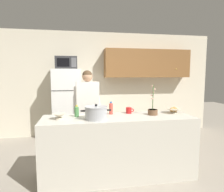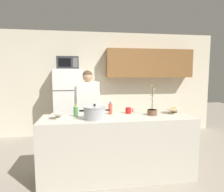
{
  "view_description": "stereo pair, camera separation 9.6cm",
  "coord_description": "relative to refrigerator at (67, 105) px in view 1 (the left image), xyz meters",
  "views": [
    {
      "loc": [
        -0.62,
        -2.81,
        1.55
      ],
      "look_at": [
        0.0,
        0.55,
        1.17
      ],
      "focal_mm": 31.69,
      "sensor_mm": 36.0,
      "label": 1
    },
    {
      "loc": [
        -0.52,
        -2.83,
        1.55
      ],
      "look_at": [
        0.0,
        0.55,
        1.17
      ],
      "focal_mm": 31.69,
      "sensor_mm": 36.0,
      "label": 2
    }
  ],
  "objects": [
    {
      "name": "ground_plane",
      "position": [
        0.82,
        -1.85,
        -0.83
      ],
      "size": [
        14.0,
        14.0,
        0.0
      ],
      "primitive_type": "plane",
      "color": "#9E9384"
    },
    {
      "name": "back_wall_unit",
      "position": [
        1.08,
        0.4,
        0.58
      ],
      "size": [
        6.0,
        0.48,
        2.6
      ],
      "color": "beige",
      "rests_on": "ground"
    },
    {
      "name": "kitchen_island",
      "position": [
        0.82,
        -1.85,
        -0.37
      ],
      "size": [
        2.24,
        0.68,
        0.92
      ],
      "primitive_type": "cube",
      "color": "beige",
      "rests_on": "ground"
    },
    {
      "name": "refrigerator",
      "position": [
        0.0,
        0.0,
        0.0
      ],
      "size": [
        0.64,
        0.68,
        1.67
      ],
      "color": "white",
      "rests_on": "ground"
    },
    {
      "name": "microwave",
      "position": [
        0.0,
        -0.02,
        0.97
      ],
      "size": [
        0.48,
        0.37,
        0.28
      ],
      "color": "#2D2D30",
      "rests_on": "refrigerator"
    },
    {
      "name": "person_near_pot",
      "position": [
        0.41,
        -1.02,
        0.17
      ],
      "size": [
        0.5,
        0.42,
        1.62
      ],
      "color": "#33384C",
      "rests_on": "ground"
    },
    {
      "name": "cooking_pot",
      "position": [
        0.47,
        -1.96,
        0.18
      ],
      "size": [
        0.43,
        0.32,
        0.22
      ],
      "color": "#ADAFB5",
      "rests_on": "kitchen_island"
    },
    {
      "name": "coffee_mug",
      "position": [
        1.03,
        -1.63,
        0.13
      ],
      "size": [
        0.13,
        0.09,
        0.1
      ],
      "color": "red",
      "rests_on": "kitchen_island"
    },
    {
      "name": "bread_bowl",
      "position": [
        1.75,
        -1.75,
        0.14
      ],
      "size": [
        0.26,
        0.26,
        0.1
      ],
      "color": "beige",
      "rests_on": "kitchen_island"
    },
    {
      "name": "empty_bowl",
      "position": [
        -0.04,
        -1.84,
        0.13
      ],
      "size": [
        0.19,
        0.19,
        0.08
      ],
      "color": "beige",
      "rests_on": "kitchen_island"
    },
    {
      "name": "bottle_near_edge",
      "position": [
        0.74,
        -1.64,
        0.18
      ],
      "size": [
        0.06,
        0.06,
        0.2
      ],
      "color": "#D84C3F",
      "rests_on": "kitchen_island"
    },
    {
      "name": "bottle_mid_counter",
      "position": [
        0.21,
        -1.73,
        0.17
      ],
      "size": [
        0.07,
        0.07,
        0.17
      ],
      "color": "#4C8C4C",
      "rests_on": "kitchen_island"
    },
    {
      "name": "potted_orchid",
      "position": [
        1.37,
        -1.81,
        0.16
      ],
      "size": [
        0.15,
        0.15,
        0.47
      ],
      "color": "brown",
      "rests_on": "kitchen_island"
    }
  ]
}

